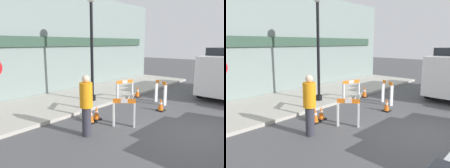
# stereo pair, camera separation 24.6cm
# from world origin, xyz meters

# --- Properties ---
(ground_plane) EXTENTS (60.00, 60.00, 0.00)m
(ground_plane) POSITION_xyz_m (0.00, 0.00, 0.00)
(ground_plane) COLOR #4C4C4F
(sidewalk_slab) EXTENTS (18.00, 3.64, 0.12)m
(sidewalk_slab) POSITION_xyz_m (0.00, 6.32, 0.06)
(sidewalk_slab) COLOR #ADA89E
(sidewalk_slab) RESTS_ON ground_plane
(storefront_facade) EXTENTS (18.00, 0.22, 5.50)m
(storefront_facade) POSITION_xyz_m (0.00, 8.21, 2.75)
(storefront_facade) COLOR gray
(storefront_facade) RESTS_ON ground_plane
(streetlamp_post) EXTENTS (0.44, 0.44, 4.75)m
(streetlamp_post) POSITION_xyz_m (0.28, 5.32, 3.20)
(streetlamp_post) COLOR black
(streetlamp_post) RESTS_ON sidewalk_slab
(barricade_0) EXTENTS (0.79, 0.70, 1.00)m
(barricade_0) POSITION_xyz_m (-1.15, 4.35, 0.55)
(barricade_0) COLOR white
(barricade_0) RESTS_ON ground_plane
(barricade_1) EXTENTS (0.53, 0.68, 0.95)m
(barricade_1) POSITION_xyz_m (-1.07, 2.43, 0.51)
(barricade_1) COLOR white
(barricade_1) RESTS_ON ground_plane
(barricade_2) EXTENTS (0.44, 0.72, 1.06)m
(barricade_2) POSITION_xyz_m (2.24, 2.90, 0.56)
(barricade_2) COLOR white
(barricade_2) RESTS_ON ground_plane
(barricade_3) EXTENTS (0.89, 0.42, 1.03)m
(barricade_3) POSITION_xyz_m (1.44, 4.35, 0.56)
(barricade_3) COLOR white
(barricade_3) RESTS_ON ground_plane
(traffic_cone_0) EXTENTS (0.30, 0.30, 0.55)m
(traffic_cone_0) POSITION_xyz_m (-1.57, 3.50, 0.26)
(traffic_cone_0) COLOR black
(traffic_cone_0) RESTS_ON ground_plane
(traffic_cone_1) EXTENTS (0.30, 0.30, 0.50)m
(traffic_cone_1) POSITION_xyz_m (-1.20, 3.59, 0.24)
(traffic_cone_1) COLOR black
(traffic_cone_1) RESTS_ON ground_plane
(traffic_cone_2) EXTENTS (0.30, 0.30, 0.55)m
(traffic_cone_2) POSITION_xyz_m (1.26, 2.35, 0.26)
(traffic_cone_2) COLOR black
(traffic_cone_2) RESTS_ON ground_plane
(traffic_cone_3) EXTENTS (0.30, 0.30, 0.58)m
(traffic_cone_3) POSITION_xyz_m (2.57, 4.40, 0.28)
(traffic_cone_3) COLOR black
(traffic_cone_3) RESTS_ON ground_plane
(person_worker) EXTENTS (0.48, 0.48, 1.84)m
(person_worker) POSITION_xyz_m (-2.38, 2.82, 0.99)
(person_worker) COLOR #33333D
(person_worker) RESTS_ON ground_plane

